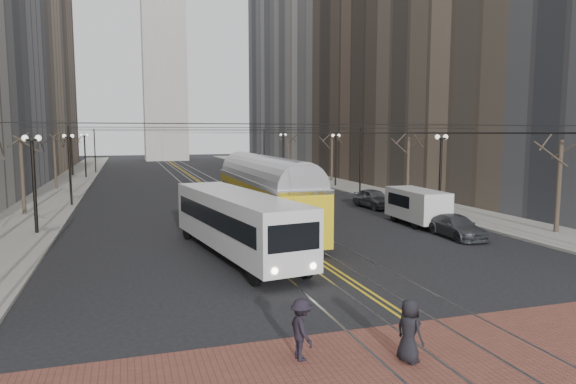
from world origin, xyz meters
TOP-DOWN VIEW (x-y plane):
  - ground at (0.00, 0.00)m, footprint 260.00×260.00m
  - sidewalk_left at (-15.00, 45.00)m, footprint 5.00×140.00m
  - sidewalk_right at (15.00, 45.00)m, footprint 5.00×140.00m
  - crosswalk_band at (0.00, -4.00)m, footprint 25.00×6.00m
  - streetcar_rails at (0.00, 45.00)m, footprint 4.80×130.00m
  - centre_lines at (0.00, 45.00)m, footprint 0.42×130.00m
  - building_left_far at (-25.50, 86.00)m, footprint 16.00×20.00m
  - building_right_mid at (25.50, 46.00)m, footprint 16.00×20.00m
  - building_right_midfar at (27.50, 66.00)m, footprint 20.00×20.00m
  - building_right_far at (25.50, 86.00)m, footprint 16.00×20.00m
  - lamp_posts at (-0.00, 28.75)m, footprint 27.60×57.20m
  - street_trees at (0.00, 35.25)m, footprint 31.68×53.28m
  - trolley_wires at (0.00, 34.83)m, footprint 25.96×120.00m
  - transit_bus at (-3.50, 9.41)m, footprint 4.41×12.58m
  - streetcar at (-0.51, 15.22)m, footprint 2.82×15.07m
  - rear_bus at (1.80, 20.26)m, footprint 3.47×11.46m
  - cargo_van at (9.48, 14.25)m, footprint 2.21×5.32m
  - sedan_grey at (10.31, 22.00)m, footprint 2.10×4.59m
  - sedan_silver at (4.44, 35.07)m, footprint 2.28×5.19m
  - sedan_parked at (9.50, 10.00)m, footprint 2.02×4.47m
  - pedestrian_a at (-1.61, -3.46)m, footprint 0.76×0.95m
  - pedestrian_d at (-4.27, -2.49)m, footprint 0.70×1.12m

SIDE VIEW (x-z plane):
  - ground at x=0.00m, z-range 0.00..0.00m
  - streetcar_rails at x=0.00m, z-range 0.00..0.01m
  - crosswalk_band at x=0.00m, z-range 0.00..0.01m
  - centre_lines at x=0.00m, z-range 0.01..0.01m
  - sidewalk_left at x=-15.00m, z-range 0.00..0.15m
  - sidewalk_right at x=15.00m, z-range 0.00..0.15m
  - sedan_parked at x=9.50m, z-range 0.00..1.27m
  - sedan_grey at x=10.31m, z-range 0.00..1.53m
  - sedan_silver at x=4.44m, z-range 0.00..1.66m
  - pedestrian_d at x=-4.27m, z-range 0.01..1.66m
  - pedestrian_a at x=-1.61m, z-range 0.01..1.70m
  - cargo_van at x=9.48m, z-range 0.00..2.32m
  - rear_bus at x=1.80m, z-range 0.00..2.94m
  - transit_bus at x=-3.50m, z-range 0.00..3.08m
  - streetcar at x=-0.51m, z-range 0.00..3.55m
  - street_trees at x=0.00m, z-range 0.00..5.60m
  - lamp_posts at x=0.00m, z-range 0.00..5.60m
  - trolley_wires at x=0.00m, z-range 0.47..7.07m
  - building_right_mid at x=25.50m, z-range 0.00..34.00m
  - building_left_far at x=-25.50m, z-range 0.00..40.00m
  - building_right_far at x=25.50m, z-range 0.00..40.00m
  - building_right_midfar at x=27.50m, z-range 0.00..52.00m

